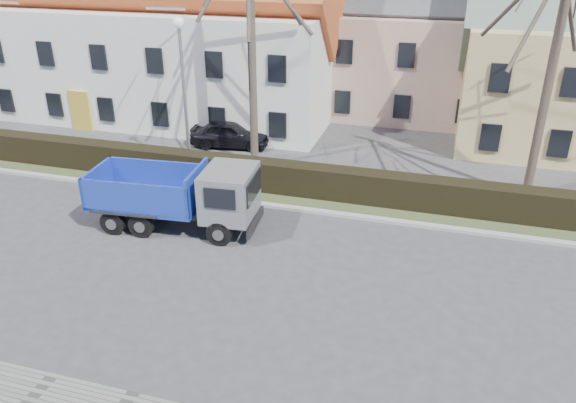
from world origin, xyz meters
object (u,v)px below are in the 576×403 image
(streetlight, at_px, (185,98))
(cart_frame, at_px, (121,186))
(parked_car_a, at_px, (230,134))
(dump_truck, at_px, (169,195))

(streetlight, distance_m, cart_frame, 4.67)
(streetlight, height_order, cart_frame, streetlight)
(streetlight, xyz_separation_m, parked_car_a, (0.51, 3.71, -2.80))
(cart_frame, bearing_deg, dump_truck, -31.55)
(parked_car_a, bearing_deg, dump_truck, 178.94)
(dump_truck, relative_size, streetlight, 0.92)
(cart_frame, xyz_separation_m, parked_car_a, (2.29, 6.66, 0.34))
(dump_truck, distance_m, streetlight, 5.70)
(dump_truck, height_order, streetlight, streetlight)
(parked_car_a, bearing_deg, streetlight, 164.15)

